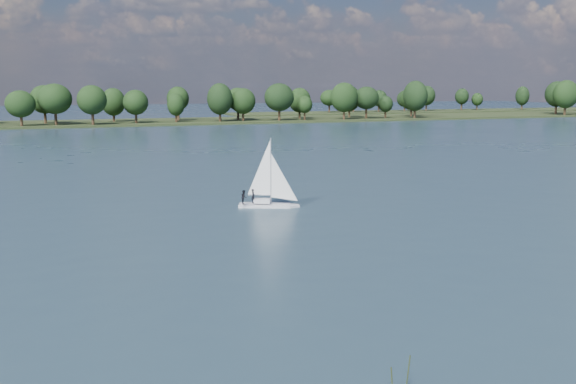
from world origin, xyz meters
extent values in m
plane|color=#233342|center=(0.00, 100.00, 0.00)|extent=(700.00, 700.00, 0.00)
cube|color=black|center=(0.00, 212.00, 0.00)|extent=(660.00, 40.00, 1.50)
cube|color=black|center=(160.00, 260.00, 0.00)|extent=(220.00, 30.00, 1.40)
cube|color=silver|center=(-6.78, 40.19, 0.00)|extent=(6.50, 4.08, 0.74)
cube|color=silver|center=(-6.78, 40.19, 0.74)|extent=(2.14, 1.75, 0.46)
cylinder|color=#A8A9AF|center=(-6.78, 40.19, 4.22)|extent=(0.11, 0.11, 7.43)
imported|color=black|center=(-8.27, 40.37, 1.35)|extent=(0.56, 0.68, 1.60)
imported|color=black|center=(-9.46, 40.00, 1.35)|extent=(0.79, 0.91, 1.60)
camera|label=1|loc=(-29.90, -28.06, 13.76)|focal=40.00mm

